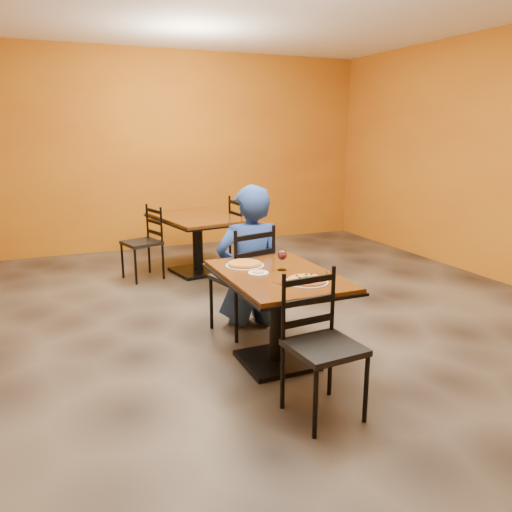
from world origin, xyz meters
name	(u,v)px	position (x,y,z in m)	size (l,w,h in m)	color
floor	(253,340)	(0.00, 0.00, 0.00)	(7.00, 8.00, 0.01)	black
wall_back	(152,152)	(0.00, 4.00, 1.50)	(7.00, 0.01, 3.00)	#B97114
table_main	(277,297)	(0.00, -0.50, 0.56)	(0.83, 1.23, 0.75)	#592E0E
table_second	(197,230)	(0.19, 2.31, 0.56)	(1.14, 1.50, 0.75)	#592E0E
chair_main_near	(325,348)	(-0.05, -1.31, 0.47)	(0.43, 0.43, 0.94)	black
chair_main_far	(242,278)	(0.00, 0.25, 0.50)	(0.45, 0.45, 1.01)	black
chair_second_left	(142,243)	(-0.53, 2.31, 0.45)	(0.41, 0.41, 0.91)	black
chair_second_right	(249,232)	(0.91, 2.31, 0.48)	(0.44, 0.44, 0.96)	black
diner	(250,255)	(0.14, 0.40, 0.67)	(0.65, 0.43, 1.34)	navy
plate_main	(307,282)	(0.09, -0.81, 0.76)	(0.31, 0.31, 0.01)	white
pizza_main	(307,280)	(0.09, -0.81, 0.77)	(0.28, 0.28, 0.02)	#922E0A
plate_far	(245,265)	(-0.16, -0.21, 0.76)	(0.31, 0.31, 0.01)	white
pizza_far	(245,264)	(-0.16, -0.21, 0.77)	(0.28, 0.28, 0.02)	#C78926
side_plate	(258,273)	(-0.14, -0.45, 0.76)	(0.16, 0.16, 0.01)	white
dip	(258,272)	(-0.14, -0.45, 0.76)	(0.09, 0.09, 0.01)	#A59050
wine_glass	(282,259)	(0.07, -0.43, 0.84)	(0.08, 0.08, 0.18)	white
fork	(281,285)	(-0.11, -0.79, 0.75)	(0.01, 0.19, 0.00)	silver
knife	(328,275)	(0.33, -0.71, 0.75)	(0.01, 0.21, 0.00)	silver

